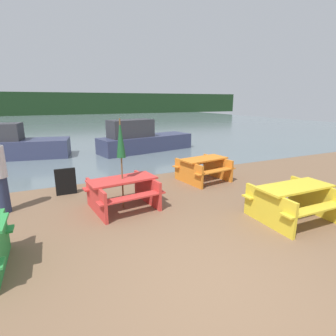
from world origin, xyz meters
The scene contains 10 objects.
ground_plane centered at (0.00, 0.00, 0.00)m, with size 60.00×60.00×0.00m, color brown.
water centered at (0.00, 30.75, 0.00)m, with size 60.00×50.00×0.00m.
far_treeline centered at (0.00, 50.75, 2.00)m, with size 80.00×1.60×4.00m.
picnic_table_yellow centered at (2.80, 1.11, 0.47)m, with size 1.72×1.40×0.78m.
picnic_table_red centered at (-0.43, 3.33, 0.45)m, with size 1.76×1.56×0.75m.
picnic_table_orange centered at (2.59, 4.43, 0.45)m, with size 1.72×1.59×0.76m.
umbrella_darkgreen centered at (-0.43, 3.33, 1.69)m, with size 0.21×0.21×2.18m.
boat centered at (2.53, 10.17, 0.60)m, with size 5.18×2.47×1.66m.
boat_second centered at (-3.34, 11.07, 0.59)m, with size 4.54×2.32×1.59m.
signboard centered at (-1.62, 4.93, 0.38)m, with size 0.55×0.08×0.75m.
Camera 1 is at (-1.99, -2.62, 2.58)m, focal length 28.00 mm.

